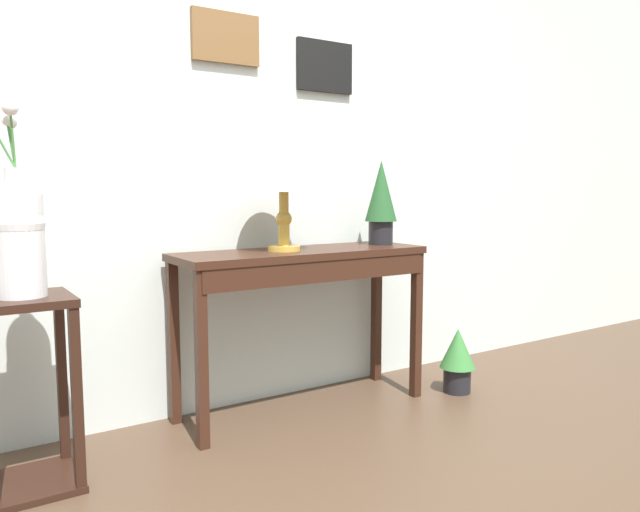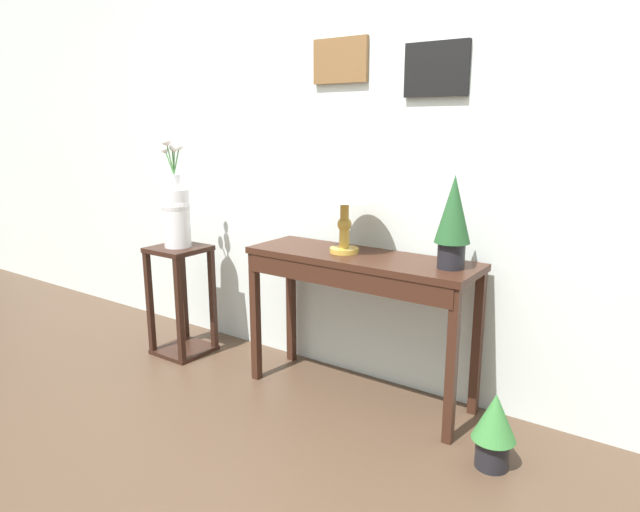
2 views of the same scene
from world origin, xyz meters
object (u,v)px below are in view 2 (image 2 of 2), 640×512
Objects in this scene: potted_plant_on_console at (453,218)px; pedestal_stand_left at (182,300)px; console_table at (358,277)px; table_lamp at (345,186)px; flower_vase_tall at (176,211)px; potted_plant_floor at (494,427)px.

pedestal_stand_left is (-1.74, -0.15, -0.68)m from potted_plant_on_console.
table_lamp is at bearing 166.78° from console_table.
table_lamp is at bearing 7.08° from pedestal_stand_left.
flower_vase_tall is at bearing 173.64° from pedestal_stand_left.
pedestal_stand_left is 2.08m from potted_plant_floor.
flower_vase_tall reaches higher than potted_plant_floor.
potted_plant_on_console is 1.88m from pedestal_stand_left.
potted_plant_on_console reaches higher than pedestal_stand_left.
table_lamp reaches higher than console_table.
table_lamp reaches higher than pedestal_stand_left.
console_table is at bearing 5.46° from pedestal_stand_left.
potted_plant_on_console is at bearing 3.84° from console_table.
potted_plant_floor is (2.08, -0.10, -0.16)m from pedestal_stand_left.
pedestal_stand_left reaches higher than potted_plant_floor.
table_lamp is 1.05× the size of potted_plant_on_console.
table_lamp is 0.65× the size of pedestal_stand_left.
table_lamp is at bearing 165.43° from potted_plant_floor.
flower_vase_tall reaches higher than console_table.
pedestal_stand_left is at bearing -172.92° from table_lamp.
flower_vase_tall reaches higher than table_lamp.
potted_plant_on_console is (0.59, 0.01, -0.11)m from table_lamp.
flower_vase_tall is 2.21m from potted_plant_floor.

